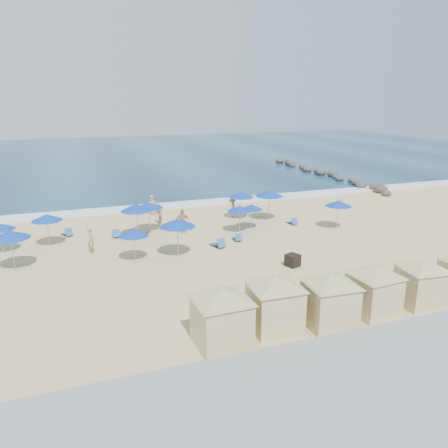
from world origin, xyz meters
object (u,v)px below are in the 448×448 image
(cabana_0, at_px, (221,310))
(umbrella_10, at_px, (269,193))
(umbrella_6, at_px, (177,223))
(umbrella_12, at_px, (0,227))
(trash_bin, at_px, (293,260))
(cabana_1, at_px, (275,296))
(umbrella_5, at_px, (136,207))
(umbrella_11, at_px, (339,203))
(umbrella_2, at_px, (47,217))
(beachgoer_2, at_px, (182,221))
(cabana_4, at_px, (422,276))
(umbrella_3, at_px, (133,233))
(umbrella_9, at_px, (241,194))
(cabana_3, at_px, (374,284))
(umbrella_4, at_px, (149,205))
(beachgoer_4, at_px, (152,205))
(umbrella_1, at_px, (10,235))
(beachgoer_1, at_px, (158,214))
(cabana_2, at_px, (330,293))
(rock_jetty, at_px, (325,173))
(umbrella_8, at_px, (251,207))
(umbrella_7, at_px, (240,209))
(beachgoer_0, at_px, (91,240))
(beachgoer_3, at_px, (232,208))

(cabana_0, relative_size, umbrella_10, 1.70)
(umbrella_6, bearing_deg, umbrella_12, 156.71)
(trash_bin, relative_size, cabana_1, 0.17)
(umbrella_5, xyz_separation_m, umbrella_11, (15.37, -3.06, -0.27))
(trash_bin, distance_m, umbrella_12, 19.37)
(trash_bin, xyz_separation_m, umbrella_10, (3.14, 10.05, 1.99))
(umbrella_2, relative_size, beachgoer_2, 1.32)
(cabana_4, bearing_deg, umbrella_3, 138.91)
(umbrella_2, bearing_deg, umbrella_9, 7.63)
(umbrella_2, xyz_separation_m, umbrella_3, (5.21, -4.96, -0.19))
(cabana_3, xyz_separation_m, umbrella_4, (-7.66, 16.97, 0.60))
(umbrella_9, xyz_separation_m, umbrella_11, (6.15, -5.29, -0.09))
(beachgoer_4, bearing_deg, umbrella_3, -90.93)
(umbrella_1, relative_size, beachgoer_1, 1.51)
(cabana_1, distance_m, cabana_2, 2.58)
(rock_jetty, relative_size, cabana_0, 5.74)
(umbrella_2, relative_size, umbrella_3, 1.10)
(umbrella_2, distance_m, umbrella_11, 21.77)
(umbrella_10, bearing_deg, cabana_4, -88.71)
(umbrella_8, bearing_deg, cabana_0, -117.51)
(cabana_4, xyz_separation_m, umbrella_8, (-2.82, 15.00, 0.29))
(umbrella_12, bearing_deg, umbrella_4, 8.01)
(cabana_1, xyz_separation_m, umbrella_4, (-2.52, 16.68, 0.52))
(umbrella_12, relative_size, beachgoer_4, 1.24)
(umbrella_5, xyz_separation_m, umbrella_7, (7.65, -1.36, -0.43))
(umbrella_10, distance_m, beachgoer_2, 7.98)
(cabana_2, height_order, umbrella_3, cabana_2)
(umbrella_10, relative_size, beachgoer_0, 1.49)
(cabana_1, distance_m, beachgoer_2, 15.75)
(umbrella_1, xyz_separation_m, beachgoer_0, (4.63, 1.63, -1.37))
(cabana_3, xyz_separation_m, umbrella_5, (-8.81, 15.80, 0.80))
(cabana_3, relative_size, beachgoer_2, 2.33)
(cabana_1, xyz_separation_m, umbrella_1, (-11.75, 11.67, 0.64))
(umbrella_3, height_order, umbrella_12, umbrella_3)
(cabana_3, distance_m, umbrella_2, 21.89)
(beachgoer_1, bearing_deg, cabana_3, 26.26)
(umbrella_11, relative_size, umbrella_12, 1.11)
(beachgoer_2, bearing_deg, cabana_0, -99.32)
(cabana_0, height_order, umbrella_6, cabana_0)
(cabana_0, relative_size, cabana_1, 1.02)
(cabana_4, height_order, beachgoer_4, cabana_4)
(trash_bin, bearing_deg, cabana_0, -156.82)
(umbrella_5, xyz_separation_m, beachgoer_4, (2.33, 6.50, -1.49))
(umbrella_4, xyz_separation_m, umbrella_8, (7.72, -1.99, -0.34))
(umbrella_3, height_order, beachgoer_3, umbrella_3)
(umbrella_7, bearing_deg, umbrella_5, 169.95)
(umbrella_10, bearing_deg, umbrella_1, -165.79)
(cabana_3, bearing_deg, beachgoer_1, 109.31)
(trash_bin, bearing_deg, umbrella_1, 141.34)
(umbrella_9, xyz_separation_m, umbrella_12, (-18.29, -2.49, -0.30))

